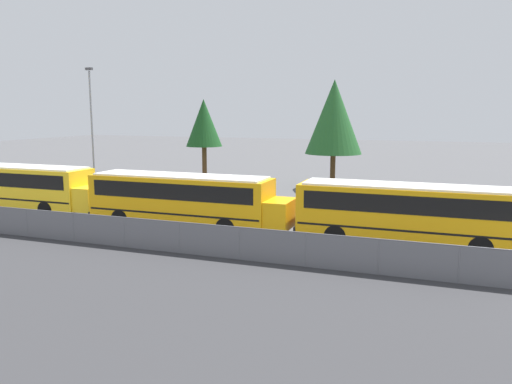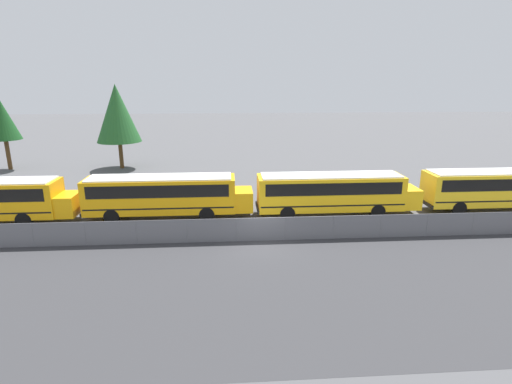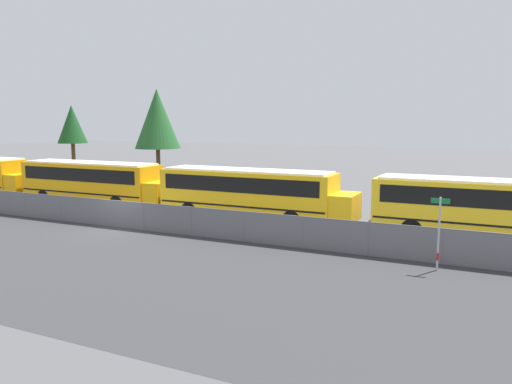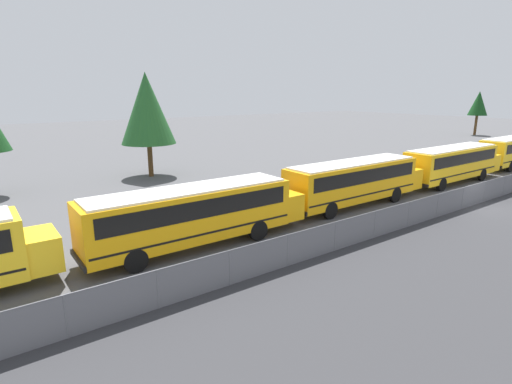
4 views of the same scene
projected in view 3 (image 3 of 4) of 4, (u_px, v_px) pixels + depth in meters
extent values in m
plane|color=#4C4C4F|center=(122.00, 228.00, 27.50)|extent=(200.00, 200.00, 0.00)
cube|color=#333335|center=(32.00, 253.00, 22.13)|extent=(145.72, 12.00, 0.01)
cube|color=#9EA0A5|center=(122.00, 214.00, 27.39)|extent=(111.72, 0.03, 1.49)
cube|color=slate|center=(121.00, 214.00, 27.38)|extent=(111.72, 0.01, 1.49)
cylinder|color=slate|center=(121.00, 201.00, 27.29)|extent=(111.72, 0.05, 0.05)
cylinder|color=slate|center=(25.00, 205.00, 30.60)|extent=(0.07, 0.07, 1.49)
cylinder|color=slate|center=(61.00, 208.00, 29.32)|extent=(0.07, 0.07, 1.49)
cylinder|color=slate|center=(100.00, 212.00, 28.04)|extent=(0.07, 0.07, 1.49)
cylinder|color=slate|center=(144.00, 217.00, 26.75)|extent=(0.07, 0.07, 1.49)
cylinder|color=slate|center=(191.00, 221.00, 25.47)|extent=(0.07, 0.07, 1.49)
cylinder|color=slate|center=(244.00, 227.00, 24.19)|extent=(0.07, 0.07, 1.49)
cylinder|color=slate|center=(303.00, 233.00, 22.90)|extent=(0.07, 0.07, 1.49)
cylinder|color=slate|center=(368.00, 239.00, 21.62)|extent=(0.07, 0.07, 1.49)
cylinder|color=slate|center=(442.00, 246.00, 20.34)|extent=(0.07, 0.07, 1.49)
cube|color=orange|center=(22.00, 184.00, 36.90)|extent=(1.26, 2.25, 1.45)
cylinder|color=black|center=(11.00, 189.00, 39.10)|extent=(1.07, 0.28, 1.07)
cube|color=orange|center=(90.00, 181.00, 34.42)|extent=(10.51, 2.45, 2.42)
cube|color=black|center=(90.00, 173.00, 34.35)|extent=(9.67, 2.49, 0.87)
cube|color=black|center=(91.00, 191.00, 34.51)|extent=(10.30, 2.48, 0.10)
cube|color=orange|center=(160.00, 193.00, 31.99)|extent=(1.26, 2.25, 1.45)
cube|color=black|center=(36.00, 192.00, 36.82)|extent=(0.12, 2.45, 0.24)
cube|color=silver|center=(89.00, 163.00, 34.25)|extent=(9.99, 2.20, 0.10)
cylinder|color=black|center=(139.00, 199.00, 34.19)|extent=(1.07, 0.28, 1.07)
cylinder|color=black|center=(117.00, 204.00, 32.22)|extent=(1.07, 0.28, 1.07)
cylinder|color=black|center=(68.00, 193.00, 36.96)|extent=(1.07, 0.28, 1.07)
cylinder|color=black|center=(44.00, 197.00, 34.99)|extent=(1.07, 0.28, 1.07)
cube|color=yellow|center=(247.00, 192.00, 29.06)|extent=(10.51, 2.45, 2.42)
cube|color=black|center=(247.00, 183.00, 28.98)|extent=(9.67, 2.49, 0.87)
cube|color=black|center=(247.00, 203.00, 29.15)|extent=(10.30, 2.48, 0.10)
cube|color=yellow|center=(345.00, 207.00, 26.62)|extent=(1.26, 2.25, 1.45)
cube|color=black|center=(172.00, 203.00, 31.46)|extent=(0.12, 2.45, 0.24)
cube|color=silver|center=(247.00, 170.00, 28.88)|extent=(9.99, 2.20, 0.10)
cylinder|color=black|center=(306.00, 213.00, 28.83)|extent=(1.07, 0.28, 1.07)
cylinder|color=black|center=(292.00, 220.00, 26.86)|extent=(1.07, 0.28, 1.07)
cylinder|color=black|center=(209.00, 205.00, 31.60)|extent=(1.07, 0.28, 1.07)
cylinder|color=black|center=(189.00, 211.00, 29.63)|extent=(1.07, 0.28, 1.07)
cube|color=yellow|center=(486.00, 207.00, 23.89)|extent=(10.51, 2.45, 2.42)
cube|color=black|center=(487.00, 196.00, 23.81)|extent=(9.67, 2.49, 0.87)
cube|color=black|center=(485.00, 221.00, 23.98)|extent=(10.30, 2.48, 0.10)
cube|color=black|center=(375.00, 219.00, 26.29)|extent=(0.12, 2.45, 0.24)
cube|color=silver|center=(488.00, 181.00, 23.71)|extent=(9.99, 2.20, 0.10)
cylinder|color=black|center=(418.00, 222.00, 26.43)|extent=(1.07, 0.28, 1.07)
cylinder|color=black|center=(411.00, 230.00, 24.46)|extent=(1.07, 0.28, 1.07)
cylinder|color=#B7B7BC|center=(439.00, 234.00, 19.39)|extent=(0.08, 0.08, 2.91)
cylinder|color=red|center=(438.00, 257.00, 19.52)|extent=(0.09, 0.09, 0.30)
cube|color=#147238|center=(440.00, 201.00, 19.21)|extent=(0.70, 0.02, 0.20)
cylinder|color=#51381E|center=(74.00, 157.00, 58.58)|extent=(0.44, 0.44, 3.33)
cone|color=#194C1E|center=(72.00, 124.00, 58.04)|extent=(3.38, 3.38, 4.40)
cylinder|color=#51381E|center=(158.00, 163.00, 53.21)|extent=(0.44, 0.44, 3.00)
cone|color=#235B28|center=(157.00, 119.00, 52.56)|extent=(4.80, 4.80, 6.25)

